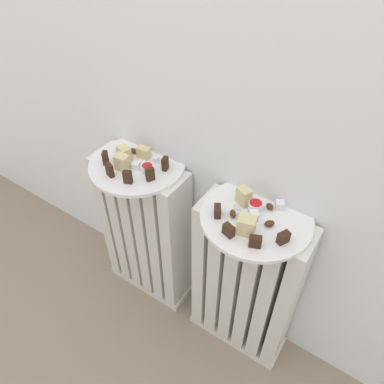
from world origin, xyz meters
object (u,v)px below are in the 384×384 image
at_px(jam_bowl_left, 147,168).
at_px(radiator_left, 146,233).
at_px(jam_bowl_right, 255,206).
at_px(fork, 238,215).
at_px(radiator_right, 244,285).
at_px(plate_left, 137,164).
at_px(plate_right, 256,217).

bearing_deg(jam_bowl_left, radiator_left, 164.76).
relative_size(jam_bowl_right, fork, 0.48).
xyz_separation_m(radiator_right, plate_left, (-0.42, -0.00, 0.33)).
bearing_deg(plate_right, jam_bowl_left, -177.64).
relative_size(plate_left, fork, 3.54).
bearing_deg(plate_left, jam_bowl_left, -15.24).
distance_m(radiator_left, plate_right, 0.54).
bearing_deg(jam_bowl_left, plate_left, 164.76).
bearing_deg(radiator_right, fork, -148.91).
distance_m(plate_right, fork, 0.05).
bearing_deg(jam_bowl_right, radiator_left, -177.14).
distance_m(radiator_left, plate_left, 0.33).
distance_m(jam_bowl_left, fork, 0.32).
height_order(radiator_right, plate_left, plate_left).
relative_size(radiator_left, fork, 7.31).
xyz_separation_m(plate_right, jam_bowl_left, (-0.37, -0.02, 0.02)).
height_order(radiator_left, radiator_right, same).
height_order(radiator_right, plate_right, plate_right).
bearing_deg(radiator_right, radiator_left, 180.00).
distance_m(plate_right, jam_bowl_left, 0.37).
bearing_deg(radiator_left, jam_bowl_left, -15.24).
bearing_deg(plate_left, jam_bowl_right, 2.86).
relative_size(plate_right, jam_bowl_left, 7.83).
xyz_separation_m(radiator_left, jam_bowl_left, (0.06, -0.02, 0.35)).
xyz_separation_m(radiator_left, fork, (0.38, -0.03, 0.34)).
bearing_deg(plate_left, radiator_left, 104.04).
bearing_deg(fork, jam_bowl_left, 178.08).
bearing_deg(plate_right, radiator_right, 53.13).
relative_size(radiator_right, fork, 7.31).
relative_size(plate_right, fork, 3.54).
bearing_deg(radiator_left, plate_right, -0.00).
height_order(jam_bowl_left, jam_bowl_right, same).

